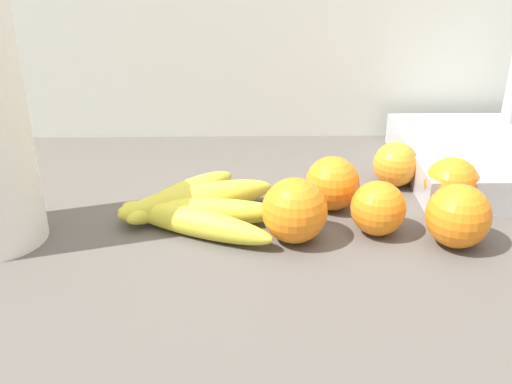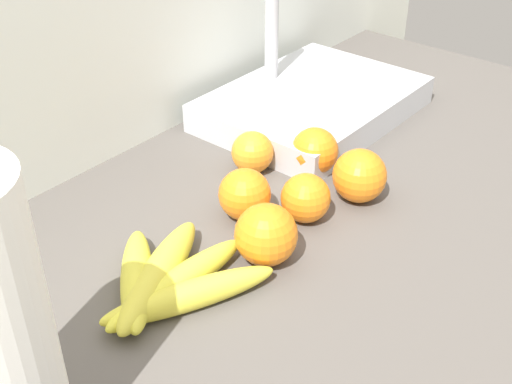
# 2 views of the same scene
# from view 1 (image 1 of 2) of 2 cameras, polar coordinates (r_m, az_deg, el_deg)

# --- Properties ---
(wall_back) EXTENTS (2.20, 0.06, 1.30)m
(wall_back) POSITION_cam_1_polar(r_m,az_deg,el_deg) (1.23, -2.43, -7.26)
(wall_back) COLOR silver
(wall_back) RESTS_ON ground
(banana_bunch) EXTENTS (0.22, 0.21, 0.04)m
(banana_bunch) POSITION_cam_1_polar(r_m,az_deg,el_deg) (0.79, -5.83, -1.39)
(banana_bunch) COLOR gold
(banana_bunch) RESTS_ON counter
(orange_front) EXTENTS (0.07, 0.07, 0.07)m
(orange_front) POSITION_cam_1_polar(r_m,az_deg,el_deg) (0.82, 7.17, 0.82)
(orange_front) COLOR orange
(orange_front) RESTS_ON counter
(orange_back_right) EXTENTS (0.08, 0.08, 0.08)m
(orange_back_right) POSITION_cam_1_polar(r_m,az_deg,el_deg) (0.76, 18.42, -2.15)
(orange_back_right) COLOR orange
(orange_back_right) RESTS_ON counter
(orange_center) EXTENTS (0.06, 0.06, 0.06)m
(orange_center) POSITION_cam_1_polar(r_m,az_deg,el_deg) (0.90, 12.97, 2.55)
(orange_center) COLOR orange
(orange_center) RESTS_ON counter
(orange_right) EXTENTS (0.07, 0.07, 0.07)m
(orange_right) POSITION_cam_1_polar(r_m,az_deg,el_deg) (0.85, 17.87, 0.71)
(orange_right) COLOR orange
(orange_right) RESTS_ON counter
(orange_far_right) EXTENTS (0.07, 0.07, 0.07)m
(orange_far_right) POSITION_cam_1_polar(r_m,az_deg,el_deg) (0.77, 11.38, -1.51)
(orange_far_right) COLOR orange
(orange_far_right) RESTS_ON counter
(orange_back_left) EXTENTS (0.08, 0.08, 0.08)m
(orange_back_left) POSITION_cam_1_polar(r_m,az_deg,el_deg) (0.73, 3.63, -1.75)
(orange_back_left) COLOR orange
(orange_back_left) RESTS_ON counter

